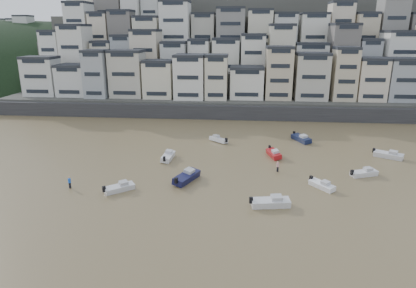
# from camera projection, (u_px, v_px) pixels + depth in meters

# --- Properties ---
(ground) EXTENTS (400.00, 400.00, 0.00)m
(ground) POSITION_uv_depth(u_px,v_px,m) (123.00, 284.00, 33.05)
(ground) COLOR olive
(ground) RESTS_ON ground
(harbor_wall) EXTENTS (140.00, 3.00, 3.50)m
(harbor_wall) POSITION_uv_depth(u_px,v_px,m) (241.00, 112.00, 93.49)
(harbor_wall) COLOR #38383A
(harbor_wall) RESTS_ON ground
(hillside) EXTENTS (141.04, 66.00, 50.00)m
(hillside) POSITION_uv_depth(u_px,v_px,m) (256.00, 56.00, 127.65)
(hillside) COLOR #4C4C47
(hillside) RESTS_ON ground
(headland) EXTENTS (216.00, 135.00, 53.33)m
(headland) POSITION_uv_depth(u_px,v_px,m) (12.00, 79.00, 169.71)
(headland) COLOR black
(headland) RESTS_ON ground
(boat_a) EXTENTS (5.63, 2.63, 1.48)m
(boat_a) POSITION_uv_depth(u_px,v_px,m) (271.00, 201.00, 47.31)
(boat_a) COLOR silver
(boat_a) RESTS_ON ground
(boat_b) EXTENTS (3.79, 4.33, 1.19)m
(boat_b) POSITION_uv_depth(u_px,v_px,m) (322.00, 184.00, 52.83)
(boat_b) COLOR white
(boat_b) RESTS_ON ground
(boat_c) EXTENTS (4.12, 6.23, 1.62)m
(boat_c) POSITION_uv_depth(u_px,v_px,m) (187.00, 176.00, 55.33)
(boat_c) COLOR #13153C
(boat_c) RESTS_ON ground
(boat_d) EXTENTS (4.94, 3.12, 1.28)m
(boat_d) POSITION_uv_depth(u_px,v_px,m) (364.00, 172.00, 57.32)
(boat_d) COLOR silver
(boat_d) RESTS_ON ground
(boat_e) EXTENTS (2.88, 5.25, 1.36)m
(boat_e) POSITION_uv_depth(u_px,v_px,m) (274.00, 153.00, 66.01)
(boat_e) COLOR #A11317
(boat_e) RESTS_ON ground
(boat_f) EXTENTS (2.00, 5.28, 1.41)m
(boat_f) POSITION_uv_depth(u_px,v_px,m) (168.00, 155.00, 64.66)
(boat_f) COLOR silver
(boat_f) RESTS_ON ground
(boat_g) EXTENTS (5.39, 4.15, 1.43)m
(boat_g) POSITION_uv_depth(u_px,v_px,m) (389.00, 154.00, 65.35)
(boat_g) COLOR silver
(boat_g) RESTS_ON ground
(boat_h) EXTENTS (4.43, 4.08, 1.24)m
(boat_h) POSITION_uv_depth(u_px,v_px,m) (218.00, 139.00, 74.77)
(boat_h) COLOR silver
(boat_h) RESTS_ON ground
(boat_i) EXTENTS (4.06, 5.90, 1.54)m
(boat_i) POSITION_uv_depth(u_px,v_px,m) (301.00, 138.00, 75.10)
(boat_i) COLOR #121A3A
(boat_i) RESTS_ON ground
(boat_j) EXTENTS (4.54, 4.06, 1.26)m
(boat_j) POSITION_uv_depth(u_px,v_px,m) (119.00, 187.00, 51.91)
(boat_j) COLOR silver
(boat_j) RESTS_ON ground
(person_blue) EXTENTS (0.44, 0.44, 1.74)m
(person_blue) POSITION_uv_depth(u_px,v_px,m) (70.00, 182.00, 52.84)
(person_blue) COLOR blue
(person_blue) RESTS_ON ground
(person_pink) EXTENTS (0.44, 0.44, 1.74)m
(person_pink) POSITION_uv_depth(u_px,v_px,m) (278.00, 166.00, 59.00)
(person_pink) COLOR #CE9291
(person_pink) RESTS_ON ground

